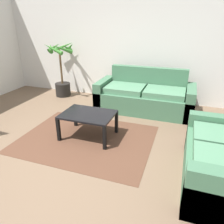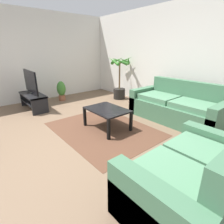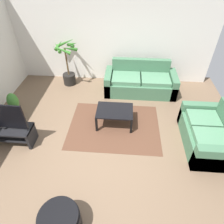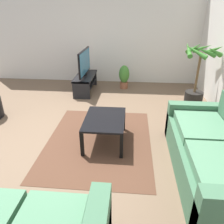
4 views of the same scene
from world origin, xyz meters
The scene contains 11 objects.
ground_plane centered at (0.00, 0.00, 0.00)m, with size 6.60×6.60×0.00m, color brown.
wall_back centered at (0.00, 3.00, 1.35)m, with size 6.00×0.06×2.70m, color silver.
wall_left centered at (-3.00, 0.00, 1.35)m, with size 0.06×6.00×2.70m, color silver.
couch_main centered at (0.87, 2.28, 0.30)m, with size 2.07×0.90×0.90m.
couch_loveseat centered at (2.28, 0.28, 0.30)m, with size 0.90×1.51×0.90m.
tv_stand centered at (-2.09, 0.00, 0.28)m, with size 1.10×0.45×0.43m.
tv centered at (-2.09, 0.00, 0.76)m, with size 1.06×0.10×0.64m.
coffee_table centered at (0.21, 0.78, 0.37)m, with size 0.87×0.63×0.43m.
area_rug centered at (0.21, 0.68, 0.00)m, with size 2.20×1.70×0.01m, color #513323.
potted_palm centered at (-1.35, 2.55, 0.59)m, with size 0.74×0.80×1.39m.
potted_plant_small centered at (-2.42, 0.98, 0.33)m, with size 0.27×0.27×0.62m.
Camera 2 is at (2.86, -1.31, 1.59)m, focal length 27.92 mm.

